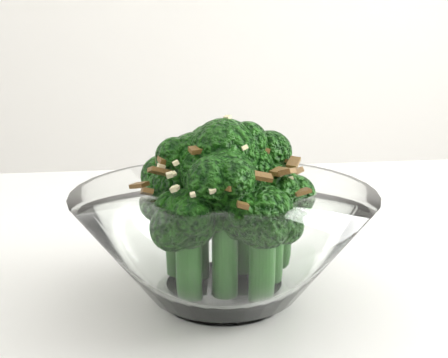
{
  "coord_description": "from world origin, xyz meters",
  "views": [
    {
      "loc": [
        -0.13,
        -0.63,
        0.97
      ],
      "look_at": [
        -0.12,
        -0.17,
        0.85
      ],
      "focal_mm": 50.0,
      "sensor_mm": 36.0,
      "label": 1
    }
  ],
  "objects": [
    {
      "name": "broccoli_dish",
      "position": [
        -0.12,
        -0.17,
        0.81
      ],
      "size": [
        0.24,
        0.24,
        0.15
      ],
      "color": "white",
      "rests_on": "table"
    },
    {
      "name": "table",
      "position": [
        -0.14,
        -0.11,
        0.68
      ],
      "size": [
        1.28,
        0.92,
        0.75
      ],
      "color": "white",
      "rests_on": "ground"
    }
  ]
}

